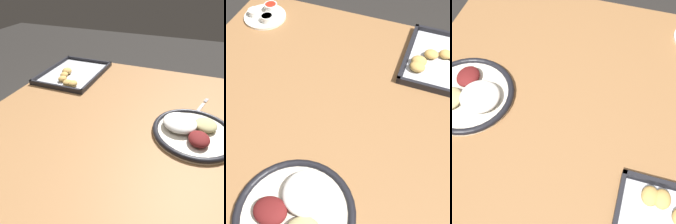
# 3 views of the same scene
# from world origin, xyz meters

# --- Properties ---
(ground_plane) EXTENTS (8.00, 8.00, 0.00)m
(ground_plane) POSITION_xyz_m (0.00, 0.00, 0.00)
(ground_plane) COLOR #282623
(dining_table) EXTENTS (1.13, 1.04, 0.70)m
(dining_table) POSITION_xyz_m (0.00, 0.00, 0.61)
(dining_table) COLOR olive
(dining_table) RESTS_ON ground_plane
(dinner_plate) EXTENTS (0.30, 0.30, 0.05)m
(dinner_plate) POSITION_xyz_m (0.01, -0.31, 0.72)
(dinner_plate) COLOR beige
(dinner_plate) RESTS_ON dining_table
(fork) EXTENTS (0.19, 0.07, 0.00)m
(fork) POSITION_xyz_m (0.20, -0.33, 0.71)
(fork) COLOR silver
(fork) RESTS_ON dining_table
(baking_tray) EXTENTS (0.39, 0.30, 0.04)m
(baking_tray) POSITION_xyz_m (0.31, 0.35, 0.71)
(baking_tray) COLOR black
(baking_tray) RESTS_ON dining_table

